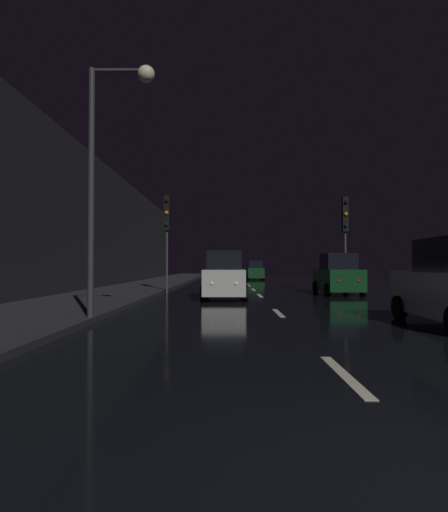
# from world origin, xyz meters

# --- Properties ---
(ground) EXTENTS (26.72, 84.00, 0.02)m
(ground) POSITION_xyz_m (0.00, 24.50, -0.01)
(ground) COLOR black
(sidewalk_left) EXTENTS (4.40, 84.00, 0.15)m
(sidewalk_left) POSITION_xyz_m (-7.16, 24.50, 0.07)
(sidewalk_left) COLOR #28282B
(sidewalk_left) RESTS_ON ground
(building_facade_left) EXTENTS (0.80, 63.00, 7.95)m
(building_facade_left) POSITION_xyz_m (-9.76, 21.00, 3.98)
(building_facade_left) COLOR black
(building_facade_left) RESTS_ON ground
(lane_centerline) EXTENTS (0.16, 28.89, 0.01)m
(lane_centerline) POSITION_xyz_m (0.00, 18.74, 0.01)
(lane_centerline) COLOR beige
(lane_centerline) RESTS_ON ground
(traffic_light_far_left) EXTENTS (0.31, 0.46, 5.26)m
(traffic_light_far_left) POSITION_xyz_m (-4.86, 20.23, 3.85)
(traffic_light_far_left) COLOR #38383A
(traffic_light_far_left) RESTS_ON ground
(traffic_light_far_right) EXTENTS (0.32, 0.46, 5.21)m
(traffic_light_far_right) POSITION_xyz_m (4.86, 20.46, 3.81)
(traffic_light_far_right) COLOR #38383A
(traffic_light_far_right) RESTS_ON ground
(streetlamp_overhead) EXTENTS (1.70, 0.44, 6.62)m
(streetlamp_overhead) POSITION_xyz_m (-4.57, 8.07, 4.44)
(streetlamp_overhead) COLOR #2D2D30
(streetlamp_overhead) RESTS_ON ground
(car_approaching_headlights) EXTENTS (1.93, 4.19, 2.11)m
(car_approaching_headlights) POSITION_xyz_m (-1.72, 16.14, 0.96)
(car_approaching_headlights) COLOR silver
(car_approaching_headlights) RESTS_ON ground
(car_distant_taillights) EXTENTS (1.79, 3.88, 1.95)m
(car_distant_taillights) POSITION_xyz_m (1.25, 40.90, 0.89)
(car_distant_taillights) COLOR #0F3819
(car_distant_taillights) RESTS_ON ground
(car_parked_right_far) EXTENTS (1.90, 4.12, 2.08)m
(car_parked_right_far) POSITION_xyz_m (4.06, 19.02, 0.95)
(car_parked_right_far) COLOR #0F3819
(car_parked_right_far) RESTS_ON ground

